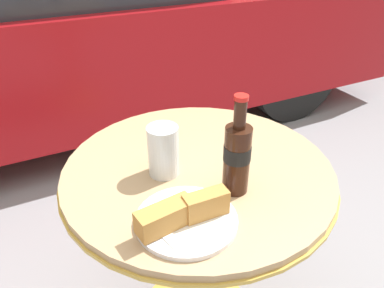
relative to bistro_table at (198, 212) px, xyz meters
name	(u,v)px	position (x,y,z in m)	size (l,w,h in m)	color
bistro_table	(198,212)	(0.00, 0.00, 0.00)	(0.74, 0.74, 0.68)	gold
cola_bottle_left	(237,156)	(0.03, -0.13, 0.27)	(0.07, 0.07, 0.25)	#33190F
drinking_glass	(163,153)	(-0.09, 0.01, 0.23)	(0.08, 0.08, 0.14)	black
lunch_plate_near	(185,216)	(-0.13, -0.19, 0.19)	(0.23, 0.23, 0.07)	white
parked_car	(53,24)	(-0.08, 1.89, 0.14)	(4.44, 1.65, 1.41)	#9E0F14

